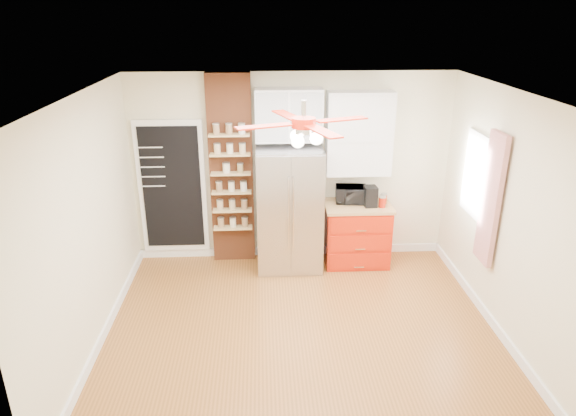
{
  "coord_description": "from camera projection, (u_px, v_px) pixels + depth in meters",
  "views": [
    {
      "loc": [
        -0.42,
        -4.99,
        3.49
      ],
      "look_at": [
        -0.11,
        0.9,
        1.18
      ],
      "focal_mm": 32.0,
      "sensor_mm": 36.0,
      "label": 1
    }
  ],
  "objects": [
    {
      "name": "ceiling_fan",
      "position": [
        304.0,
        123.0,
        5.05
      ],
      "size": [
        1.4,
        1.4,
        0.44
      ],
      "color": "silver",
      "rests_on": "ceiling"
    },
    {
      "name": "wall_left",
      "position": [
        87.0,
        228.0,
        5.33
      ],
      "size": [
        0.02,
        4.0,
        2.7
      ],
      "primitive_type": "cube",
      "color": "beige",
      "rests_on": "floor"
    },
    {
      "name": "canister_right",
      "position": [
        384.0,
        199.0,
        7.25
      ],
      "size": [
        0.1,
        0.1,
        0.13
      ],
      "primitive_type": "cylinder",
      "rotation": [
        0.0,
        0.0,
        -0.11
      ],
      "color": "#A22E09",
      "rests_on": "red_cabinet"
    },
    {
      "name": "wall_back",
      "position": [
        291.0,
        168.0,
        7.3
      ],
      "size": [
        4.5,
        0.02,
        2.7
      ],
      "primitive_type": "cube",
      "color": "beige",
      "rests_on": "floor"
    },
    {
      "name": "ceiling",
      "position": [
        304.0,
        95.0,
        4.95
      ],
      "size": [
        4.5,
        4.5,
        0.0
      ],
      "primitive_type": "plane",
      "color": "white",
      "rests_on": "wall_back"
    },
    {
      "name": "pantry_jar_oats",
      "position": [
        226.0,
        168.0,
        7.02
      ],
      "size": [
        0.13,
        0.13,
        0.13
      ],
      "primitive_type": "cylinder",
      "rotation": [
        0.0,
        0.0,
        0.37
      ],
      "color": "beige",
      "rests_on": "brick_pillar"
    },
    {
      "name": "fridge",
      "position": [
        289.0,
        209.0,
        7.13
      ],
      "size": [
        0.9,
        0.7,
        1.75
      ],
      "primitive_type": "cube",
      "color": "silver",
      "rests_on": "floor"
    },
    {
      "name": "upper_glass_cabinet",
      "position": [
        289.0,
        115.0,
        6.84
      ],
      "size": [
        0.9,
        0.35,
        0.7
      ],
      "primitive_type": "cube",
      "color": "white",
      "rests_on": "wall_back"
    },
    {
      "name": "red_cabinet",
      "position": [
        356.0,
        234.0,
        7.38
      ],
      "size": [
        0.94,
        0.64,
        0.9
      ],
      "color": "red",
      "rests_on": "floor"
    },
    {
      "name": "brick_pillar",
      "position": [
        231.0,
        171.0,
        7.19
      ],
      "size": [
        0.6,
        0.16,
        2.7
      ],
      "primitive_type": "cube",
      "color": "brown",
      "rests_on": "floor"
    },
    {
      "name": "window",
      "position": [
        477.0,
        176.0,
        6.32
      ],
      "size": [
        0.04,
        0.75,
        1.05
      ],
      "primitive_type": "cube",
      "color": "white",
      "rests_on": "wall_right"
    },
    {
      "name": "pantry_jar_beans",
      "position": [
        240.0,
        168.0,
        7.03
      ],
      "size": [
        0.11,
        0.11,
        0.12
      ],
      "primitive_type": "cylinder",
      "rotation": [
        0.0,
        0.0,
        0.4
      ],
      "color": "olive",
      "rests_on": "brick_pillar"
    },
    {
      "name": "upper_shelf_unit",
      "position": [
        359.0,
        134.0,
        7.02
      ],
      "size": [
        0.9,
        0.3,
        1.15
      ],
      "primitive_type": "cube",
      "color": "white",
      "rests_on": "wall_back"
    },
    {
      "name": "chalkboard",
      "position": [
        172.0,
        188.0,
        7.28
      ],
      "size": [
        0.95,
        0.05,
        1.95
      ],
      "color": "white",
      "rests_on": "wall_back"
    },
    {
      "name": "wall_right",
      "position": [
        509.0,
        219.0,
        5.55
      ],
      "size": [
        0.02,
        4.0,
        2.7
      ],
      "primitive_type": "cube",
      "color": "beige",
      "rests_on": "floor"
    },
    {
      "name": "coffee_maker",
      "position": [
        370.0,
        196.0,
        7.12
      ],
      "size": [
        0.18,
        0.2,
        0.29
      ],
      "primitive_type": "cube",
      "rotation": [
        0.0,
        0.0,
        0.06
      ],
      "color": "black",
      "rests_on": "red_cabinet"
    },
    {
      "name": "floor",
      "position": [
        301.0,
        331.0,
        5.94
      ],
      "size": [
        4.5,
        4.5,
        0.0
      ],
      "primitive_type": "plane",
      "color": "#975B26",
      "rests_on": "ground"
    },
    {
      "name": "wall_front",
      "position": [
        325.0,
        336.0,
        3.58
      ],
      "size": [
        4.5,
        0.02,
        2.7
      ],
      "primitive_type": "cube",
      "color": "beige",
      "rests_on": "floor"
    },
    {
      "name": "toaster_oven",
      "position": [
        351.0,
        194.0,
        7.26
      ],
      "size": [
        0.45,
        0.32,
        0.24
      ],
      "primitive_type": "imported",
      "rotation": [
        0.0,
        0.0,
        -0.08
      ],
      "color": "black",
      "rests_on": "red_cabinet"
    },
    {
      "name": "canister_left",
      "position": [
        382.0,
        202.0,
        7.1
      ],
      "size": [
        0.11,
        0.11,
        0.14
      ],
      "primitive_type": "cylinder",
      "rotation": [
        0.0,
        0.0,
        0.16
      ],
      "color": "#A81A09",
      "rests_on": "red_cabinet"
    },
    {
      "name": "curtain",
      "position": [
        491.0,
        199.0,
        5.84
      ],
      "size": [
        0.06,
        0.4,
        1.55
      ],
      "primitive_type": "cube",
      "color": "#A91616",
      "rests_on": "wall_right"
    }
  ]
}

